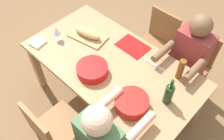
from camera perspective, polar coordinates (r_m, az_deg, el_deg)
ground_plane at (r=2.93m, az=0.00°, el=-7.83°), size 8.00×8.00×0.00m
dining_table at (r=2.40m, az=0.00°, el=0.42°), size 1.77×0.94×0.74m
chair_near_center at (r=2.30m, az=-14.16°, el=-13.47°), size 0.40×0.40×0.85m
chair_far_right at (r=2.83m, az=18.53°, el=1.83°), size 0.40×0.40×0.85m
diner_far_right at (r=2.56m, az=17.62°, el=2.78°), size 0.41×0.53×1.20m
chair_far_center at (r=2.97m, az=10.69°, el=6.77°), size 0.40×0.40×0.85m
serving_bowl_salad at (r=2.22m, az=-4.74°, el=0.18°), size 0.30×0.30×0.09m
serving_bowl_greens at (r=2.01m, az=4.72°, el=-7.75°), size 0.29×0.29×0.10m
cutting_board at (r=2.60m, az=-5.78°, el=7.97°), size 0.43×0.29×0.02m
bread_loaf at (r=2.56m, az=-5.88°, el=8.87°), size 0.33×0.17×0.09m
wine_bottle at (r=2.04m, az=13.37°, el=-5.58°), size 0.08×0.08×0.29m
beer_bottle at (r=2.23m, az=16.04°, el=0.20°), size 0.06×0.06×0.22m
wine_glass at (r=2.55m, az=-13.09°, el=9.01°), size 0.08×0.08×0.17m
placemat_far_center at (r=2.50m, az=4.96°, el=5.66°), size 0.32×0.23×0.01m
carving_knife at (r=2.35m, az=10.04°, el=1.22°), size 0.23×0.04×0.01m
napkin_stack at (r=2.63m, az=-17.35°, el=6.29°), size 0.16×0.16×0.02m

